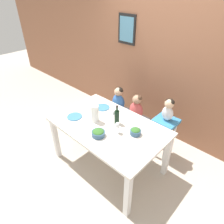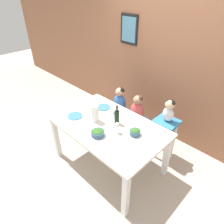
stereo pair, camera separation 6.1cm
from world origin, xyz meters
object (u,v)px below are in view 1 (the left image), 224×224
object	(u,v)px
person_child_center	(136,107)
salad_bowl_small	(135,132)
chair_far_center	(135,122)
wine_glass_far	(114,113)
chair_far_left	(118,114)
dinner_plate_back_left	(103,107)
salad_bowl_large	(98,133)
dinner_plate_front_left	(75,117)
wine_bottle	(117,117)
wine_glass_near	(118,126)
person_child_left	(118,99)
chair_right_highchair	(165,128)
person_baby_right	(168,109)
paper_towel_roll	(95,114)

from	to	relation	value
person_child_center	salad_bowl_small	bearing A→B (deg)	-54.08
chair_far_center	wine_glass_far	distance (m)	0.79
chair_far_left	dinner_plate_back_left	world-z (taller)	dinner_plate_back_left
chair_far_center	salad_bowl_large	bearing A→B (deg)	-81.87
dinner_plate_front_left	salad_bowl_small	bearing A→B (deg)	18.35
chair_far_center	salad_bowl_small	world-z (taller)	salad_bowl_small
wine_bottle	wine_glass_near	world-z (taller)	wine_bottle
chair_far_left	salad_bowl_large	distance (m)	1.22
salad_bowl_small	dinner_plate_back_left	distance (m)	0.79
person_child_center	wine_bottle	size ratio (longest dim) A/B	1.61
person_child_center	dinner_plate_back_left	bearing A→B (deg)	-121.81
wine_bottle	wine_glass_near	size ratio (longest dim) A/B	1.73
person_child_left	salad_bowl_large	distance (m)	1.15
salad_bowl_small	wine_glass_far	bearing A→B (deg)	172.89
person_child_left	wine_glass_far	world-z (taller)	wine_glass_far
chair_right_highchair	person_child_left	xyz separation A→B (m)	(-0.96, 0.00, 0.14)
chair_far_left	salad_bowl_small	world-z (taller)	salad_bowl_small
wine_glass_near	wine_glass_far	size ratio (longest dim) A/B	1.00
wine_bottle	dinner_plate_back_left	distance (m)	0.48
wine_bottle	salad_bowl_small	bearing A→B (deg)	-2.32
person_baby_right	salad_bowl_small	distance (m)	0.67
dinner_plate_front_left	dinner_plate_back_left	distance (m)	0.48
chair_far_center	person_child_left	world-z (taller)	person_child_left
chair_right_highchair	chair_far_left	bearing A→B (deg)	180.00
dinner_plate_back_left	wine_glass_near	bearing A→B (deg)	-27.10
person_child_left	dinner_plate_back_left	size ratio (longest dim) A/B	2.10
chair_far_left	person_child_left	size ratio (longest dim) A/B	0.98
chair_far_left	paper_towel_roll	xyz separation A→B (m)	(0.27, -0.81, 0.52)
chair_far_left	wine_glass_far	size ratio (longest dim) A/B	2.75
person_baby_right	person_child_left	bearing A→B (deg)	-179.97
chair_far_center	salad_bowl_large	xyz separation A→B (m)	(0.14, -1.00, 0.44)
chair_right_highchair	wine_glass_far	size ratio (longest dim) A/B	4.29
wine_glass_near	dinner_plate_front_left	distance (m)	0.73
chair_far_center	paper_towel_roll	xyz separation A→B (m)	(-0.12, -0.81, 0.52)
chair_far_center	wine_glass_near	world-z (taller)	wine_glass_near
chair_far_left	chair_far_center	world-z (taller)	same
chair_right_highchair	person_baby_right	distance (m)	0.36
chair_far_center	person_child_left	xyz separation A→B (m)	(-0.40, 0.00, 0.31)
chair_far_left	wine_glass_near	world-z (taller)	wine_glass_near
person_child_center	person_baby_right	xyz separation A→B (m)	(0.56, 0.00, 0.22)
chair_far_left	person_child_left	world-z (taller)	person_child_left
person_child_center	wine_bottle	world-z (taller)	wine_bottle
person_child_center	person_baby_right	bearing A→B (deg)	0.05
chair_far_center	salad_bowl_small	xyz separation A→B (m)	(0.47, -0.65, 0.44)
chair_far_left	chair_far_center	xyz separation A→B (m)	(0.40, 0.00, 0.00)
paper_towel_roll	chair_far_center	bearing A→B (deg)	81.26
person_child_left	dinner_plate_front_left	world-z (taller)	person_child_left
chair_far_left	salad_bowl_small	distance (m)	1.17
chair_far_left	dinner_plate_front_left	size ratio (longest dim) A/B	2.07
person_baby_right	chair_far_center	bearing A→B (deg)	-179.84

